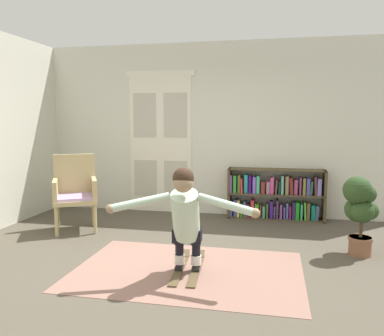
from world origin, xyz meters
The scene contains 9 objects.
ground_plane centered at (0.00, 0.00, 0.00)m, with size 7.20×7.20×0.00m, color #4F473B.
back_wall centered at (0.00, 2.60, 1.45)m, with size 6.00×0.10×2.90m, color beige.
double_door centered at (-0.95, 2.54, 1.23)m, with size 1.22×0.05×2.45m.
rug centered at (0.12, -0.10, 0.00)m, with size 2.42×1.64×0.01m, color #8E675A.
bookshelf centered at (1.02, 2.39, 0.38)m, with size 1.55×0.30×0.82m.
wicker_chair centered at (-1.86, 1.16, 0.58)m, with size 0.81×0.81×1.10m.
potted_plant centered at (2.01, 0.82, 0.57)m, with size 0.44×0.45×0.95m.
skis_pair centered at (0.12, -0.06, 0.02)m, with size 0.34×0.95×0.07m.
person_skier centered at (0.13, -0.27, 0.67)m, with size 1.47×0.64×1.08m.
Camera 1 is at (1.00, -4.06, 1.60)m, focal length 36.85 mm.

